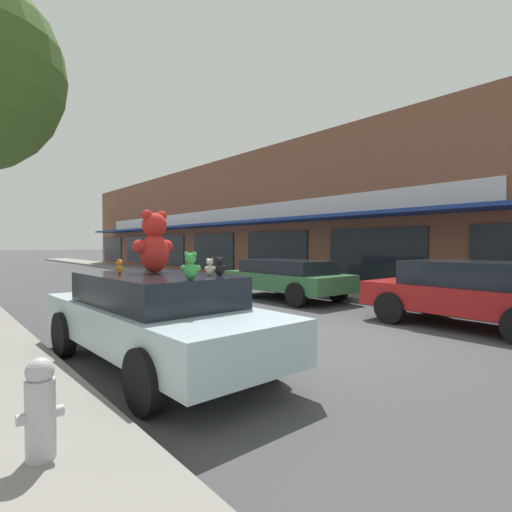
{
  "coord_description": "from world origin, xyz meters",
  "views": [
    {
      "loc": [
        -5.79,
        -5.16,
        1.82
      ],
      "look_at": [
        -0.43,
        1.37,
        1.56
      ],
      "focal_mm": 28.0,
      "sensor_mm": 36.0,
      "label": 1
    }
  ],
  "objects_px": {
    "parked_car_far_center": "(287,277)",
    "teddy_bear_black": "(219,266)",
    "teddy_bear_orange": "(120,267)",
    "teddy_bear_giant": "(154,243)",
    "teddy_bear_green": "(190,266)",
    "teddy_bear_cream": "(210,267)",
    "plush_art_car": "(155,316)",
    "fire_hydrant": "(40,408)",
    "parked_car_far_left": "(468,291)",
    "teddy_bear_brown": "(148,260)"
  },
  "relations": [
    {
      "from": "plush_art_car",
      "to": "parked_car_far_left",
      "type": "xyz_separation_m",
      "value": [
        6.44,
        -1.75,
        0.03
      ]
    },
    {
      "from": "teddy_bear_giant",
      "to": "teddy_bear_orange",
      "type": "bearing_deg",
      "value": -11.56
    },
    {
      "from": "teddy_bear_orange",
      "to": "parked_car_far_center",
      "type": "height_order",
      "value": "teddy_bear_orange"
    },
    {
      "from": "parked_car_far_left",
      "to": "plush_art_car",
      "type": "bearing_deg",
      "value": 164.84
    },
    {
      "from": "teddy_bear_giant",
      "to": "fire_hydrant",
      "type": "xyz_separation_m",
      "value": [
        -2.07,
        -2.38,
        -1.3
      ]
    },
    {
      "from": "plush_art_car",
      "to": "teddy_bear_giant",
      "type": "bearing_deg",
      "value": 64.36
    },
    {
      "from": "teddy_bear_orange",
      "to": "teddy_bear_black",
      "type": "bearing_deg",
      "value": 82.04
    },
    {
      "from": "parked_car_far_left",
      "to": "parked_car_far_center",
      "type": "relative_size",
      "value": 0.99
    },
    {
      "from": "teddy_bear_brown",
      "to": "fire_hydrant",
      "type": "bearing_deg",
      "value": 18.56
    },
    {
      "from": "teddy_bear_orange",
      "to": "fire_hydrant",
      "type": "height_order",
      "value": "teddy_bear_orange"
    },
    {
      "from": "teddy_bear_orange",
      "to": "parked_car_far_left",
      "type": "relative_size",
      "value": 0.05
    },
    {
      "from": "teddy_bear_black",
      "to": "teddy_bear_green",
      "type": "height_order",
      "value": "teddy_bear_green"
    },
    {
      "from": "parked_car_far_center",
      "to": "fire_hydrant",
      "type": "bearing_deg",
      "value": -144.62
    },
    {
      "from": "plush_art_car",
      "to": "parked_car_far_left",
      "type": "bearing_deg",
      "value": -16.97
    },
    {
      "from": "plush_art_car",
      "to": "teddy_bear_black",
      "type": "bearing_deg",
      "value": -53.08
    },
    {
      "from": "teddy_bear_brown",
      "to": "parked_car_far_center",
      "type": "distance_m",
      "value": 6.74
    },
    {
      "from": "teddy_bear_giant",
      "to": "parked_car_far_center",
      "type": "relative_size",
      "value": 0.23
    },
    {
      "from": "fire_hydrant",
      "to": "teddy_bear_cream",
      "type": "bearing_deg",
      "value": 28.87
    },
    {
      "from": "teddy_bear_giant",
      "to": "teddy_bear_green",
      "type": "height_order",
      "value": "teddy_bear_giant"
    },
    {
      "from": "teddy_bear_black",
      "to": "teddy_bear_cream",
      "type": "bearing_deg",
      "value": -4.39
    },
    {
      "from": "teddy_bear_orange",
      "to": "parked_car_far_center",
      "type": "xyz_separation_m",
      "value": [
        6.84,
        3.54,
        -0.73
      ]
    },
    {
      "from": "teddy_bear_black",
      "to": "parked_car_far_center",
      "type": "bearing_deg",
      "value": -115.06
    },
    {
      "from": "teddy_bear_cream",
      "to": "parked_car_far_left",
      "type": "xyz_separation_m",
      "value": [
        5.94,
        -1.04,
        -0.7
      ]
    },
    {
      "from": "teddy_bear_cream",
      "to": "parked_car_far_center",
      "type": "xyz_separation_m",
      "value": [
        5.94,
        4.6,
        -0.74
      ]
    },
    {
      "from": "parked_car_far_center",
      "to": "teddy_bear_black",
      "type": "bearing_deg",
      "value": -141.26
    },
    {
      "from": "teddy_bear_giant",
      "to": "parked_car_far_center",
      "type": "xyz_separation_m",
      "value": [
        6.29,
        3.56,
        -1.09
      ]
    },
    {
      "from": "teddy_bear_brown",
      "to": "parked_car_far_left",
      "type": "bearing_deg",
      "value": 120.26
    },
    {
      "from": "teddy_bear_brown",
      "to": "teddy_bear_cream",
      "type": "xyz_separation_m",
      "value": [
        0.13,
        -1.77,
        -0.04
      ]
    },
    {
      "from": "parked_car_far_left",
      "to": "fire_hydrant",
      "type": "height_order",
      "value": "parked_car_far_left"
    },
    {
      "from": "teddy_bear_giant",
      "to": "teddy_bear_cream",
      "type": "height_order",
      "value": "teddy_bear_giant"
    },
    {
      "from": "teddy_bear_green",
      "to": "teddy_bear_cream",
      "type": "bearing_deg",
      "value": -104.78
    },
    {
      "from": "teddy_bear_brown",
      "to": "fire_hydrant",
      "type": "xyz_separation_m",
      "value": [
        -2.3,
        -3.1,
        -0.99
      ]
    },
    {
      "from": "plush_art_car",
      "to": "teddy_bear_green",
      "type": "relative_size",
      "value": 13.46
    },
    {
      "from": "teddy_bear_giant",
      "to": "plush_art_car",
      "type": "bearing_deg",
      "value": 56.65
    },
    {
      "from": "teddy_bear_black",
      "to": "teddy_bear_orange",
      "type": "bearing_deg",
      "value": -22.04
    },
    {
      "from": "teddy_bear_brown",
      "to": "teddy_bear_black",
      "type": "bearing_deg",
      "value": 62.62
    },
    {
      "from": "plush_art_car",
      "to": "teddy_bear_giant",
      "type": "relative_size",
      "value": 4.87
    },
    {
      "from": "teddy_bear_giant",
      "to": "teddy_bear_green",
      "type": "xyz_separation_m",
      "value": [
        -0.21,
        -1.47,
        -0.3
      ]
    },
    {
      "from": "teddy_bear_orange",
      "to": "plush_art_car",
      "type": "bearing_deg",
      "value": 87.68
    },
    {
      "from": "teddy_bear_brown",
      "to": "parked_car_far_center",
      "type": "bearing_deg",
      "value": 170.19
    },
    {
      "from": "teddy_bear_black",
      "to": "parked_car_far_left",
      "type": "bearing_deg",
      "value": -163.3
    },
    {
      "from": "teddy_bear_orange",
      "to": "fire_hydrant",
      "type": "xyz_separation_m",
      "value": [
        -1.53,
        -2.4,
        -0.94
      ]
    },
    {
      "from": "teddy_bear_giant",
      "to": "fire_hydrant",
      "type": "bearing_deg",
      "value": 39.45
    },
    {
      "from": "teddy_bear_orange",
      "to": "parked_car_far_center",
      "type": "distance_m",
      "value": 7.73
    },
    {
      "from": "teddy_bear_cream",
      "to": "teddy_bear_orange",
      "type": "bearing_deg",
      "value": 17.53
    },
    {
      "from": "teddy_bear_green",
      "to": "fire_hydrant",
      "type": "height_order",
      "value": "teddy_bear_green"
    },
    {
      "from": "teddy_bear_giant",
      "to": "teddy_bear_brown",
      "type": "distance_m",
      "value": 0.81
    },
    {
      "from": "fire_hydrant",
      "to": "parked_car_far_left",
      "type": "bearing_deg",
      "value": 2.02
    },
    {
      "from": "fire_hydrant",
      "to": "parked_car_far_center",
      "type": "bearing_deg",
      "value": 35.38
    },
    {
      "from": "parked_car_far_left",
      "to": "teddy_bear_orange",
      "type": "bearing_deg",
      "value": 162.87
    }
  ]
}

